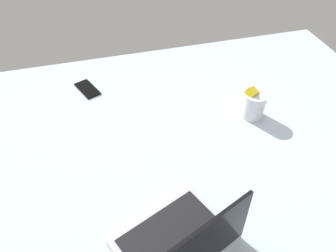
% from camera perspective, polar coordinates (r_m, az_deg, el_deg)
% --- Properties ---
extents(bed_mattress, '(1.80, 1.40, 0.18)m').
position_cam_1_polar(bed_mattress, '(1.42, 5.71, -4.50)').
color(bed_mattress, silver).
rests_on(bed_mattress, ground).
extents(laptop, '(0.39, 0.34, 0.23)m').
position_cam_1_polar(laptop, '(1.03, 2.21, -18.71)').
color(laptop, '#B7BABC').
rests_on(laptop, bed_mattress).
extents(snack_cup, '(0.10, 0.10, 0.14)m').
position_cam_1_polar(snack_cup, '(1.45, 14.18, 3.49)').
color(snack_cup, silver).
rests_on(snack_cup, bed_mattress).
extents(cell_phone, '(0.12, 0.16, 0.01)m').
position_cam_1_polar(cell_phone, '(1.63, -13.34, 6.05)').
color(cell_phone, black).
rests_on(cell_phone, bed_mattress).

